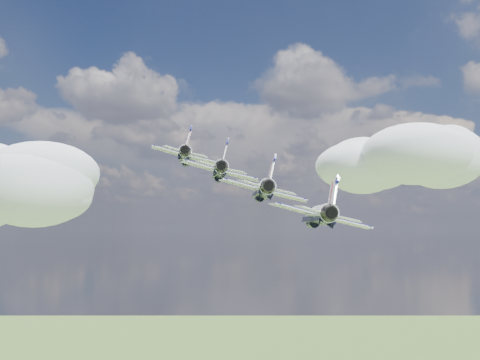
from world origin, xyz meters
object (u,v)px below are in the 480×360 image
(jet_1, at_px, (220,171))
(jet_3, at_px, (317,215))
(jet_0, at_px, (186,156))
(jet_2, at_px, (262,190))

(jet_1, xyz_separation_m, jet_3, (17.54, -14.86, -6.89))
(jet_0, distance_m, jet_3, 36.00)
(jet_1, relative_size, jet_3, 1.00)
(jet_1, bearing_deg, jet_2, -62.56)
(jet_0, relative_size, jet_1, 1.00)
(jet_3, bearing_deg, jet_0, 117.44)
(jet_0, height_order, jet_3, jet_0)
(jet_1, xyz_separation_m, jet_2, (8.77, -7.43, -3.45))
(jet_2, xyz_separation_m, jet_3, (8.77, -7.43, -3.45))
(jet_0, relative_size, jet_3, 1.00)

